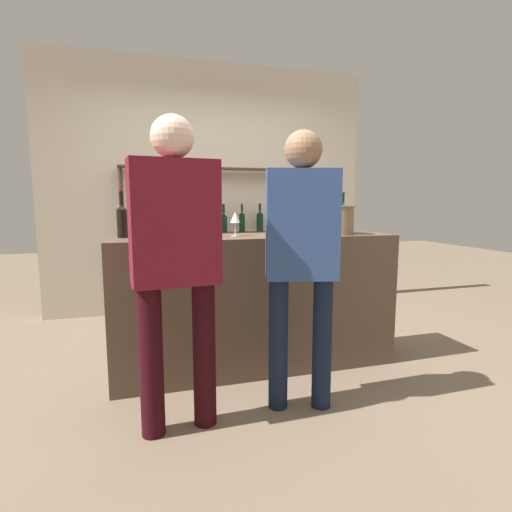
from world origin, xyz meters
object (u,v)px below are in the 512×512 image
ice_bucket (340,220)px  customer_left (176,252)px  counter_bottle_1 (305,217)px  wine_glass (235,218)px  counter_bottle_2 (342,217)px  counter_bottle_0 (122,220)px  customer_center (302,249)px

ice_bucket → customer_left: size_ratio=0.13×
counter_bottle_1 → ice_bucket: (0.22, -0.15, -0.02)m
ice_bucket → wine_glass: bearing=174.0°
ice_bucket → customer_left: 1.44m
counter_bottle_1 → wine_glass: counter_bottle_1 is taller
counter_bottle_1 → counter_bottle_2: size_ratio=1.06×
ice_bucket → customer_left: customer_left is taller
counter_bottle_0 → counter_bottle_2: size_ratio=1.03×
counter_bottle_2 → wine_glass: 0.90m
customer_center → counter_bottle_0: bearing=68.5°
counter_bottle_2 → ice_bucket: counter_bottle_2 is taller
customer_left → counter_bottle_2: bearing=-67.1°
counter_bottle_0 → ice_bucket: size_ratio=1.49×
wine_glass → counter_bottle_1: bearing=6.4°
counter_bottle_0 → ice_bucket: 1.59m
counter_bottle_0 → customer_center: bearing=-36.3°
counter_bottle_1 → customer_left: size_ratio=0.20×
counter_bottle_2 → counter_bottle_0: bearing=179.7°
counter_bottle_0 → customer_left: customer_left is taller
counter_bottle_1 → customer_left: customer_left is taller
counter_bottle_1 → wine_glass: bearing=-173.6°
counter_bottle_1 → customer_center: size_ratio=0.20×
customer_left → ice_bucket: bearing=-70.4°
customer_center → counter_bottle_2: bearing=-27.0°
counter_bottle_0 → customer_left: 0.85m
ice_bucket → customer_center: 0.82m
counter_bottle_0 → wine_glass: 0.78m
counter_bottle_0 → customer_left: size_ratio=0.19×
counter_bottle_0 → wine_glass: counter_bottle_0 is taller
counter_bottle_2 → ice_bucket: (-0.10, -0.15, -0.02)m
customer_left → customer_center: customer_left is taller
wine_glass → customer_center: customer_center is taller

